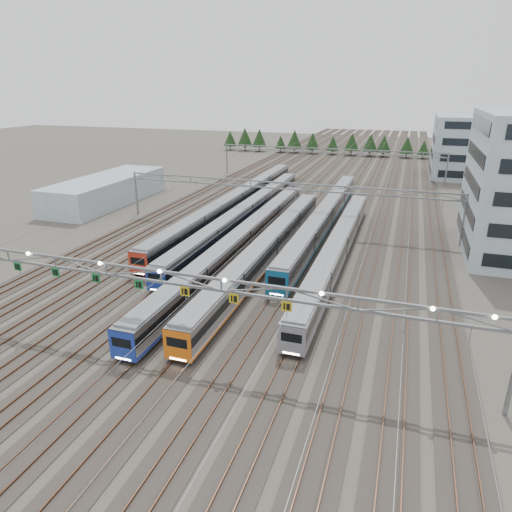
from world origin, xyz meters
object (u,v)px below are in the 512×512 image
(train_a, at_px, (236,201))
(train_e, at_px, (324,217))
(gantry_near, at_px, (160,279))
(gantry_mid, at_px, (283,191))
(train_c, at_px, (242,240))
(west_shed, at_px, (107,190))
(depot_bldg_north, at_px, (478,148))
(train_b, at_px, (246,213))
(gantry_far, at_px, (329,154))
(train_d, at_px, (268,248))
(train_f, at_px, (337,248))

(train_a, distance_m, train_e, 18.82)
(gantry_near, xyz_separation_m, gantry_mid, (0.05, 40.12, -0.70))
(train_c, height_order, gantry_mid, gantry_mid)
(train_a, bearing_deg, train_c, -67.15)
(train_a, xyz_separation_m, west_shed, (-27.54, -1.89, 0.64))
(train_e, bearing_deg, train_c, -119.57)
(train_c, bearing_deg, west_shed, 151.94)
(train_a, relative_size, gantry_near, 1.22)
(depot_bldg_north, bearing_deg, train_b, -125.98)
(train_a, bearing_deg, gantry_far, 73.16)
(train_a, xyz_separation_m, train_e, (18.00, -5.50, 0.01))
(train_b, distance_m, train_d, 18.57)
(gantry_near, relative_size, west_shed, 1.88)
(gantry_near, relative_size, gantry_far, 1.00)
(train_c, xyz_separation_m, train_f, (13.50, 1.17, -0.01))
(train_c, bearing_deg, train_a, 112.85)
(gantry_mid, xyz_separation_m, gantry_far, (0.00, 45.00, 0.00))
(gantry_mid, bearing_deg, train_f, -47.71)
(gantry_near, distance_m, gantry_mid, 40.12)
(train_b, height_order, gantry_near, gantry_near)
(train_a, xyz_separation_m, depot_bldg_north, (47.09, 51.51, 5.77))
(depot_bldg_north, bearing_deg, train_a, -132.43)
(train_a, bearing_deg, train_b, -57.86)
(train_b, relative_size, train_f, 1.19)
(train_d, bearing_deg, depot_bldg_north, 65.85)
(train_f, height_order, gantry_mid, gantry_mid)
(gantry_mid, bearing_deg, west_shed, 171.30)
(train_c, xyz_separation_m, train_e, (9.00, 15.86, 0.08))
(train_c, distance_m, train_f, 13.55)
(train_c, bearing_deg, gantry_far, 87.80)
(train_d, height_order, gantry_near, gantry_near)
(train_d, distance_m, gantry_mid, 16.35)
(train_c, xyz_separation_m, depot_bldg_north, (38.09, 72.88, 5.85))
(train_c, height_order, gantry_far, gantry_far)
(gantry_far, bearing_deg, train_e, -81.01)
(train_b, xyz_separation_m, gantry_mid, (6.75, -0.66, 4.48))
(gantry_far, height_order, depot_bldg_north, depot_bldg_north)
(train_a, bearing_deg, train_f, -41.90)
(train_e, distance_m, gantry_mid, 8.37)
(train_f, relative_size, west_shed, 1.72)
(train_e, height_order, depot_bldg_north, depot_bldg_north)
(gantry_near, relative_size, gantry_mid, 1.00)
(train_e, bearing_deg, train_a, 163.00)
(train_e, bearing_deg, gantry_mid, -161.05)
(train_d, distance_m, gantry_near, 25.17)
(train_b, relative_size, gantry_mid, 1.09)
(train_f, height_order, depot_bldg_north, depot_bldg_north)
(train_a, relative_size, train_c, 1.15)
(train_f, xyz_separation_m, gantry_mid, (-11.25, 12.37, 4.47))
(train_a, distance_m, train_b, 8.46)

